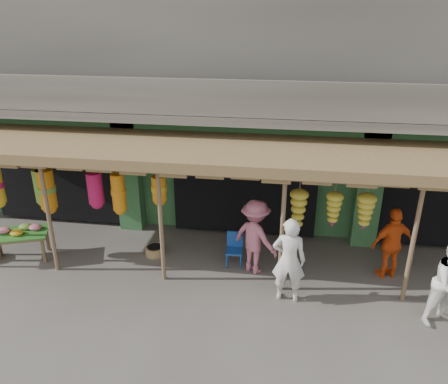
# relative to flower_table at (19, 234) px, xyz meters

# --- Properties ---
(ground) EXTENTS (80.00, 80.00, 0.00)m
(ground) POSITION_rel_flower_table_xyz_m (5.05, -0.16, -0.64)
(ground) COLOR #514C47
(ground) RESTS_ON ground
(building) EXTENTS (16.40, 6.80, 7.00)m
(building) POSITION_rel_flower_table_xyz_m (5.05, 4.71, 2.73)
(building) COLOR gray
(building) RESTS_ON ground
(awning) EXTENTS (14.00, 2.70, 2.79)m
(awning) POSITION_rel_flower_table_xyz_m (4.88, 0.64, 1.93)
(awning) COLOR brown
(awning) RESTS_ON ground
(flower_table) EXTENTS (1.51, 1.18, 0.79)m
(flower_table) POSITION_rel_flower_table_xyz_m (0.00, 0.00, 0.00)
(flower_table) COLOR brown
(flower_table) RESTS_ON ground
(blue_chair) EXTENTS (0.38, 0.39, 0.78)m
(blue_chair) POSITION_rel_flower_table_xyz_m (4.99, 0.50, -0.21)
(blue_chair) COLOR #164192
(blue_chair) RESTS_ON ground
(basket_right) EXTENTS (0.49, 0.49, 0.21)m
(basket_right) POSITION_rel_flower_table_xyz_m (3.05, 0.60, -0.54)
(basket_right) COLOR olive
(basket_right) RESTS_ON ground
(person_front) EXTENTS (0.68, 0.47, 1.82)m
(person_front) POSITION_rel_flower_table_xyz_m (6.22, -0.66, 0.27)
(person_front) COLOR silver
(person_front) RESTS_ON ground
(person_vendor) EXTENTS (1.04, 0.72, 1.64)m
(person_vendor) POSITION_rel_flower_table_xyz_m (8.41, 0.49, 0.18)
(person_vendor) COLOR #EC5616
(person_vendor) RESTS_ON ground
(person_shopper) EXTENTS (1.28, 1.15, 1.72)m
(person_shopper) POSITION_rel_flower_table_xyz_m (5.48, 0.27, 0.22)
(person_shopper) COLOR #C36781
(person_shopper) RESTS_ON ground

